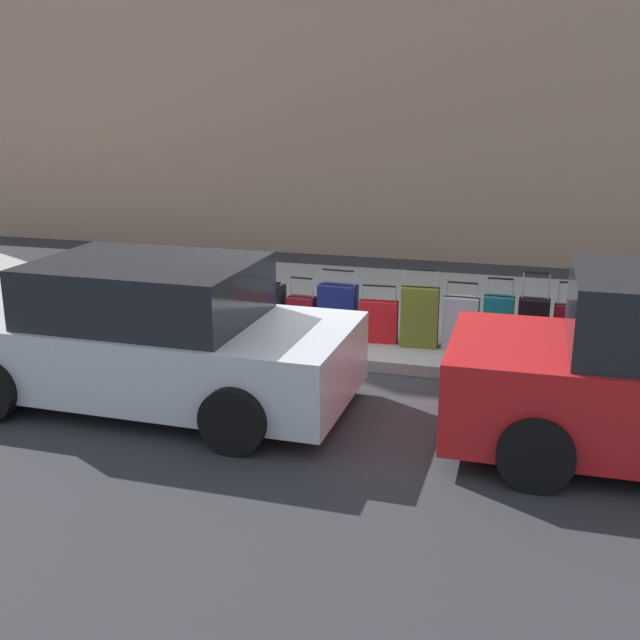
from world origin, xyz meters
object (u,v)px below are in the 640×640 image
object	(u,v)px
suitcase_maroon_1	(571,332)
suitcase_black_9	(268,309)
suitcase_olive_5	(420,317)
suitcase_red_6	(379,321)
bollard_post	(96,296)
suitcase_navy_0	(614,339)
parked_car_silver_1	(150,336)
suitcase_teal_10	(236,303)
fire_hydrant	(145,294)
suitcase_maroon_8	(302,316)
suitcase_teal_3	(498,323)
suitcase_navy_7	(338,311)
suitcase_silver_11	(204,307)
suitcase_black_2	(533,327)
suitcase_silver_4	(461,322)

from	to	relation	value
suitcase_maroon_1	suitcase_black_9	distance (m)	3.79
suitcase_olive_5	suitcase_red_6	size ratio (longest dim) A/B	1.33
suitcase_maroon_1	bollard_post	size ratio (longest dim) A/B	1.30
suitcase_navy_0	parked_car_silver_1	world-z (taller)	parked_car_silver_1
suitcase_teal_10	suitcase_black_9	bearing A→B (deg)	175.14
suitcase_red_6	fire_hydrant	xyz separation A→B (m)	(3.27, 0.01, 0.13)
suitcase_maroon_8	suitcase_teal_3	bearing A→B (deg)	-178.19
suitcase_teal_3	suitcase_navy_7	size ratio (longest dim) A/B	1.01
suitcase_olive_5	suitcase_red_6	xyz separation A→B (m)	(0.53, -0.04, -0.11)
suitcase_black_9	suitcase_silver_11	bearing A→B (deg)	0.92
suitcase_teal_3	suitcase_red_6	distance (m)	1.47
suitcase_black_2	suitcase_teal_10	world-z (taller)	suitcase_black_2
bollard_post	fire_hydrant	bearing A→B (deg)	-167.25
suitcase_silver_4	suitcase_silver_11	xyz separation A→B (m)	(3.39, 0.11, -0.03)
suitcase_maroon_1	parked_car_silver_1	size ratio (longest dim) A/B	0.22
suitcase_maroon_8	suitcase_black_2	bearing A→B (deg)	179.85
suitcase_maroon_1	suitcase_red_6	size ratio (longest dim) A/B	1.26
suitcase_maroon_1	suitcase_black_9	xyz separation A→B (m)	(3.79, 0.07, 0.00)
suitcase_maroon_1	bollard_post	world-z (taller)	suitcase_maroon_1
fire_hydrant	suitcase_red_6	bearing A→B (deg)	-179.86
suitcase_silver_4	suitcase_maroon_8	xyz separation A→B (m)	(2.04, 0.05, -0.06)
suitcase_olive_5	suitcase_teal_10	bearing A→B (deg)	-0.42
suitcase_maroon_1	suitcase_red_6	distance (m)	2.32
suitcase_olive_5	suitcase_silver_11	world-z (taller)	suitcase_olive_5
suitcase_red_6	suitcase_black_9	bearing A→B (deg)	2.34
suitcase_maroon_1	suitcase_silver_4	world-z (taller)	suitcase_maroon_1
suitcase_maroon_8	suitcase_teal_10	xyz separation A→B (m)	(0.91, 0.01, 0.10)
fire_hydrant	parked_car_silver_1	size ratio (longest dim) A/B	0.18
bollard_post	suitcase_black_2	bearing A→B (deg)	-178.65
suitcase_maroon_1	suitcase_black_9	size ratio (longest dim) A/B	1.31
suitcase_navy_0	bollard_post	distance (m)	6.74
suitcase_black_2	suitcase_silver_11	xyz separation A→B (m)	(4.25, 0.05, -0.06)
suitcase_black_2	suitcase_maroon_1	bearing A→B (deg)	-176.12
suitcase_navy_0	suitcase_olive_5	distance (m)	2.28
suitcase_maroon_8	suitcase_silver_11	bearing A→B (deg)	2.57
suitcase_black_2	suitcase_red_6	world-z (taller)	suitcase_black_2
suitcase_silver_4	suitcase_maroon_1	bearing A→B (deg)	178.67
suitcase_navy_0	suitcase_teal_3	bearing A→B (deg)	-2.63
suitcase_teal_10	parked_car_silver_1	bearing A→B (deg)	88.40
suitcase_olive_5	suitcase_maroon_8	bearing A→B (deg)	-0.95
suitcase_maroon_8	suitcase_teal_10	world-z (taller)	suitcase_teal_10
suitcase_navy_0	suitcase_black_2	distance (m)	0.92
suitcase_maroon_1	suitcase_olive_5	bearing A→B (deg)	1.52
suitcase_olive_5	suitcase_teal_3	bearing A→B (deg)	-173.72
suitcase_silver_11	parked_car_silver_1	bearing A→B (deg)	99.87
suitcase_olive_5	suitcase_navy_7	size ratio (longest dim) A/B	1.10
suitcase_teal_10	suitcase_silver_4	bearing A→B (deg)	-178.83
suitcase_red_6	suitcase_teal_10	world-z (taller)	suitcase_teal_10
suitcase_teal_10	suitcase_navy_0	bearing A→B (deg)	-179.70
suitcase_teal_10	parked_car_silver_1	xyz separation A→B (m)	(0.06, 2.25, 0.22)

